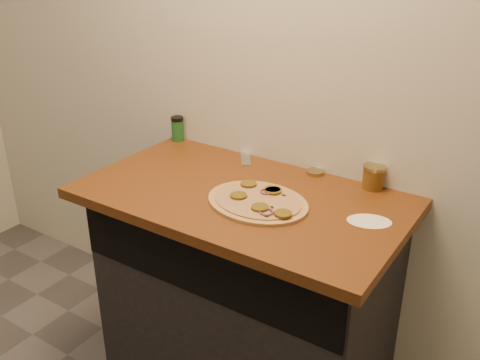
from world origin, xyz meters
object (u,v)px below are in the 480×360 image
Objects in this scene: spice_shaker at (177,129)px; salsa_jar at (373,177)px; pizza at (258,201)px; chefs_knife at (244,149)px.

salsa_jar is at bearing -0.00° from spice_shaker.
chefs_knife is at bearing 128.25° from pizza.
chefs_knife is 0.34m from spice_shaker.
spice_shaker reaches higher than pizza.
salsa_jar reaches higher than chefs_knife.
pizza is 1.61× the size of chefs_knife.
pizza is at bearing -130.23° from salsa_jar.
spice_shaker reaches higher than salsa_jar.
salsa_jar is 0.80× the size of spice_shaker.
chefs_knife is (-0.32, 0.40, -0.00)m from pizza.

